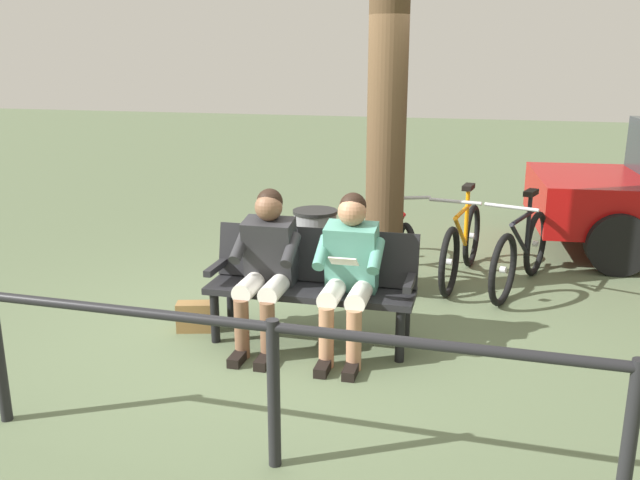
{
  "coord_description": "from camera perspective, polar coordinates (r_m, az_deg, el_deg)",
  "views": [
    {
      "loc": [
        -1.57,
        4.76,
        2.16
      ],
      "look_at": [
        -0.27,
        -0.19,
        0.75
      ],
      "focal_mm": 37.56,
      "sensor_mm": 36.0,
      "label": 1
    }
  ],
  "objects": [
    {
      "name": "bicycle_red",
      "position": [
        6.75,
        11.96,
        -0.42
      ],
      "size": [
        0.48,
        1.67,
        0.94
      ],
      "rotation": [
        0.0,
        0.0,
        1.41
      ],
      "color": "black",
      "rests_on": "ground"
    },
    {
      "name": "bench",
      "position": [
        5.18,
        -0.63,
        -3.22
      ],
      "size": [
        1.61,
        0.5,
        0.87
      ],
      "rotation": [
        0.0,
        0.0,
        0.01
      ],
      "color": "black",
      "rests_on": "ground"
    },
    {
      "name": "tree_trunk",
      "position": [
        5.98,
        5.78,
        12.8
      ],
      "size": [
        0.35,
        0.35,
        3.8
      ],
      "primitive_type": "cylinder",
      "color": "#4C3823",
      "rests_on": "ground"
    },
    {
      "name": "bicycle_blue",
      "position": [
        6.63,
        16.72,
        -1.05
      ],
      "size": [
        0.65,
        1.61,
        0.94
      ],
      "rotation": [
        0.0,
        0.0,
        1.25
      ],
      "color": "black",
      "rests_on": "ground"
    },
    {
      "name": "ground_plane",
      "position": [
        5.46,
        -3.24,
        -7.94
      ],
      "size": [
        40.0,
        40.0,
        0.0
      ],
      "primitive_type": "plane",
      "color": "#566647"
    },
    {
      "name": "railing_fence",
      "position": [
        3.57,
        -4.02,
        -10.45
      ],
      "size": [
        3.56,
        0.12,
        0.85
      ],
      "rotation": [
        0.0,
        0.0,
        -0.01
      ],
      "color": "black",
      "rests_on": "ground"
    },
    {
      "name": "person_companion",
      "position": [
        5.07,
        -4.61,
        -1.81
      ],
      "size": [
        0.49,
        0.77,
        1.2
      ],
      "rotation": [
        0.0,
        0.0,
        0.01
      ],
      "color": "#262628",
      "rests_on": "ground"
    },
    {
      "name": "person_reading",
      "position": [
        4.91,
        2.5,
        -2.35
      ],
      "size": [
        0.49,
        0.77,
        1.2
      ],
      "rotation": [
        0.0,
        0.0,
        0.01
      ],
      "color": "#4C8C7A",
      "rests_on": "ground"
    },
    {
      "name": "bicycle_black",
      "position": [
        6.83,
        6.29,
        -0.0
      ],
      "size": [
        0.73,
        1.58,
        0.94
      ],
      "rotation": [
        0.0,
        0.0,
        1.96
      ],
      "color": "black",
      "rests_on": "ground"
    },
    {
      "name": "handbag",
      "position": [
        5.55,
        -10.54,
        -6.44
      ],
      "size": [
        0.33,
        0.22,
        0.24
      ],
      "primitive_type": "cube",
      "rotation": [
        0.0,
        0.0,
        0.28
      ],
      "color": "olive",
      "rests_on": "ground"
    },
    {
      "name": "litter_bin",
      "position": [
        6.2,
        -0.41,
        -1.06
      ],
      "size": [
        0.41,
        0.41,
        0.81
      ],
      "color": "slate",
      "rests_on": "ground"
    }
  ]
}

